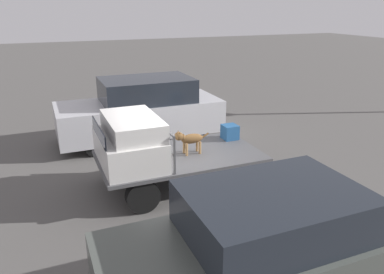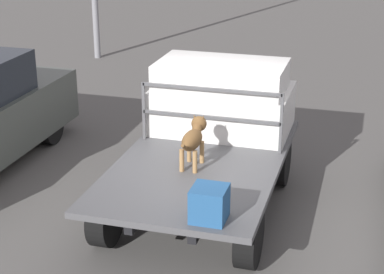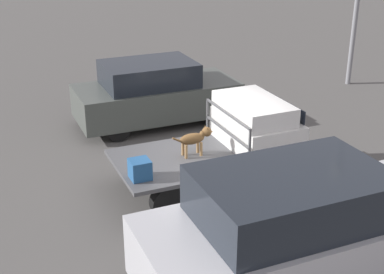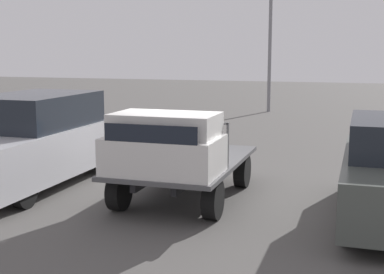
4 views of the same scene
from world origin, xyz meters
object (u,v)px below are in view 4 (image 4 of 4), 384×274
Objects in this scene: flatbed_truck at (185,170)px; dog at (191,139)px; parked_pickup_far at (33,141)px; cargo_crate at (186,137)px.

dog is (-0.20, 0.04, 0.57)m from flatbed_truck.
dog is at bearing 87.69° from parked_pickup_far.
flatbed_truck is at bearing -22.99° from dog.
parked_pickup_far is at bearing -98.17° from dog.
flatbed_truck is 0.61m from dog.
flatbed_truck is 10.00× the size of cargo_crate.
dog is at bearing 22.22° from cargo_crate.
flatbed_truck is 4.17× the size of dog.
cargo_crate reaches higher than flatbed_truck.
cargo_crate is 3.34m from parked_pickup_far.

